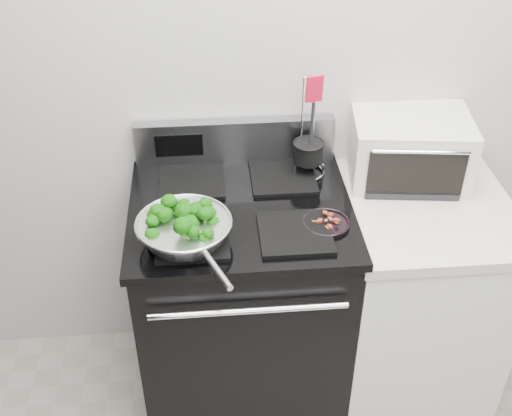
{
  "coord_description": "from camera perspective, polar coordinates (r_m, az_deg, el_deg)",
  "views": [
    {
      "loc": [
        -0.4,
        -0.42,
        2.28
      ],
      "look_at": [
        -0.25,
        1.36,
        0.98
      ],
      "focal_mm": 45.0,
      "sensor_mm": 36.0,
      "label": 1
    }
  ],
  "objects": [
    {
      "name": "gas_range",
      "position": [
        2.56,
        -1.23,
        -8.28
      ],
      "size": [
        0.79,
        0.69,
        1.13
      ],
      "color": "black",
      "rests_on": "floor"
    },
    {
      "name": "toaster_oven",
      "position": [
        2.48,
        13.46,
        5.2
      ],
      "size": [
        0.47,
        0.38,
        0.25
      ],
      "rotation": [
        0.0,
        0.0,
        -0.12
      ],
      "color": "silver",
      "rests_on": "counter"
    },
    {
      "name": "back_wall",
      "position": [
        2.39,
        5.31,
        13.07
      ],
      "size": [
        4.0,
        0.02,
        2.7
      ],
      "primitive_type": "cube",
      "color": "beige",
      "rests_on": "ground"
    },
    {
      "name": "bacon_plate",
      "position": [
        2.18,
        6.27,
        -1.13
      ],
      "size": [
        0.16,
        0.16,
        0.04
      ],
      "rotation": [
        0.0,
        0.0,
        -0.38
      ],
      "color": "black",
      "rests_on": "gas_range"
    },
    {
      "name": "utensil_holder",
      "position": [
        2.41,
        4.64,
        4.52
      ],
      "size": [
        0.13,
        0.13,
        0.4
      ],
      "rotation": [
        0.0,
        0.0,
        0.17
      ],
      "color": "silver",
      "rests_on": "gas_range"
    },
    {
      "name": "counter",
      "position": [
        2.69,
        13.61,
        -7.64
      ],
      "size": [
        0.62,
        0.68,
        0.92
      ],
      "color": "white",
      "rests_on": "floor"
    },
    {
      "name": "broccoli_pile",
      "position": [
        2.08,
        -6.44,
        -1.43
      ],
      "size": [
        0.25,
        0.25,
        0.09
      ],
      "primitive_type": null,
      "color": "black",
      "rests_on": "skillet"
    },
    {
      "name": "skillet",
      "position": [
        2.09,
        -6.38,
        -1.87
      ],
      "size": [
        0.32,
        0.48,
        0.07
      ],
      "rotation": [
        0.0,
        0.0,
        0.4
      ],
      "color": "silver",
      "rests_on": "gas_range"
    }
  ]
}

